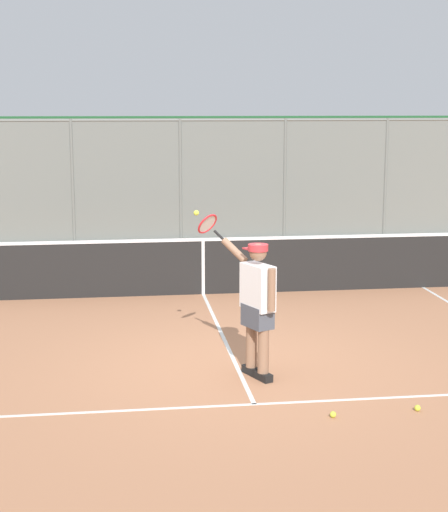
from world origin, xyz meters
name	(u,v)px	position (x,y,z in m)	size (l,w,h in m)	color
ground_plane	(237,366)	(0.00, 0.00, 0.00)	(60.00, 60.00, 0.00)	#B27551
court_line_markings	(259,414)	(0.00, 1.56, 0.00)	(7.81, 9.36, 0.01)	white
fence_backdrop	(178,180)	(0.00, -9.21, 1.44)	(17.23, 1.37, 2.90)	slate
tennis_net	(203,265)	(0.00, -3.86, 0.49)	(10.03, 0.09, 1.07)	#2D2D2D
tennis_player	(256,300)	(-0.17, 0.40, 0.92)	(0.86, 1.14, 1.88)	black
tennis_ball_near_net	(333,414)	(-0.73, 1.75, 0.03)	(0.07, 0.07, 0.07)	#C1D138
tennis_ball_mid_court	(418,408)	(-1.65, 1.69, 0.03)	(0.07, 0.07, 0.07)	#C1D138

